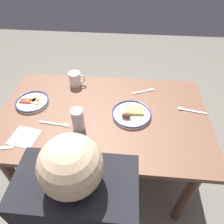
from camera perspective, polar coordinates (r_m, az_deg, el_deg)
name	(u,v)px	position (r m, az deg, el deg)	size (l,w,h in m)	color
ground_plane	(105,173)	(1.90, -1.86, -16.65)	(6.00, 6.00, 0.00)	slate
dining_table	(103,126)	(1.39, -2.43, -3.99)	(1.34, 0.82, 0.74)	brown
plate_near_main	(131,114)	(1.28, 5.35, -0.67)	(0.25, 0.25, 0.05)	white
plate_center_pancakes	(32,102)	(1.47, -21.37, 2.70)	(0.22, 0.22, 0.04)	silver
coffee_mug	(75,79)	(1.54, -10.23, 9.13)	(0.12, 0.09, 0.10)	white
drinking_glass	(78,120)	(1.19, -9.50, -2.36)	(0.07, 0.07, 0.14)	silver
paper_napkin	(24,137)	(1.28, -23.29, -6.45)	(0.15, 0.14, 0.00)	white
fork_near	(54,124)	(1.29, -15.85, -3.15)	(0.19, 0.04, 0.01)	silver
fork_far	(143,91)	(1.49, 8.79, 5.69)	(0.17, 0.09, 0.01)	silver
tea_spoon	(188,110)	(1.41, 20.36, 0.52)	(0.18, 0.05, 0.01)	silver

